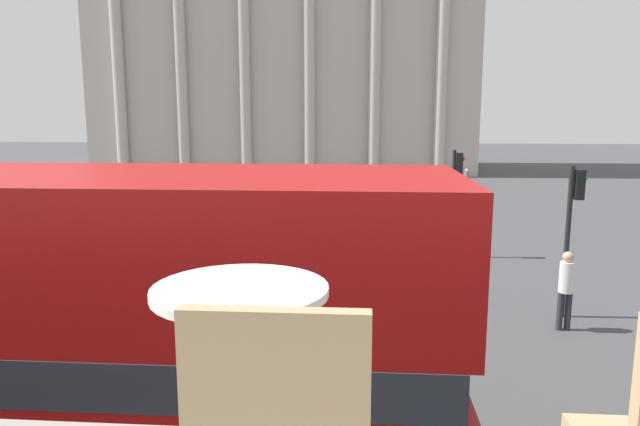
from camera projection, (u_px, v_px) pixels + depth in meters
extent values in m
cylinder|color=#2D2D30|center=(243.00, 389.00, 1.98)|extent=(0.07, 0.07, 0.68)
cylinder|color=silver|center=(240.00, 291.00, 1.92)|extent=(0.60, 0.60, 0.03)
cube|color=tan|center=(275.00, 405.00, 1.19)|extent=(0.40, 0.04, 0.42)
cube|color=#BCB2A8|center=(288.00, 35.00, 51.08)|extent=(32.01, 13.24, 23.86)
cylinder|color=#BCB2A8|center=(117.00, 48.00, 45.36)|extent=(0.90, 0.90, 20.28)
cylinder|color=#BCB2A8|center=(180.00, 47.00, 44.99)|extent=(0.90, 0.90, 20.28)
cylinder|color=#BCB2A8|center=(244.00, 47.00, 44.62)|extent=(0.90, 0.90, 20.28)
cylinder|color=#BCB2A8|center=(309.00, 46.00, 44.24)|extent=(0.90, 0.90, 20.28)
cylinder|color=#BCB2A8|center=(375.00, 46.00, 43.87)|extent=(0.90, 0.90, 20.28)
cylinder|color=#BCB2A8|center=(442.00, 45.00, 43.50)|extent=(0.90, 0.90, 20.28)
cylinder|color=black|center=(567.00, 243.00, 13.51)|extent=(0.12, 0.12, 3.67)
cube|color=black|center=(579.00, 185.00, 13.26)|extent=(0.20, 0.24, 0.70)
sphere|color=green|center=(585.00, 178.00, 13.23)|extent=(0.14, 0.14, 0.14)
cylinder|color=black|center=(452.00, 204.00, 19.33)|extent=(0.12, 0.12, 3.68)
cube|color=black|center=(459.00, 163.00, 19.08)|extent=(0.20, 0.24, 0.70)
sphere|color=red|center=(463.00, 159.00, 19.05)|extent=(0.14, 0.14, 0.14)
cylinder|color=#282B33|center=(188.00, 194.00, 32.52)|extent=(0.14, 0.14, 0.81)
cylinder|color=#282B33|center=(191.00, 194.00, 32.50)|extent=(0.14, 0.14, 0.81)
cylinder|color=#284799|center=(189.00, 181.00, 32.39)|extent=(0.32, 0.32, 0.64)
sphere|color=tan|center=(189.00, 174.00, 32.31)|extent=(0.22, 0.22, 0.22)
cylinder|color=#282B33|center=(560.00, 311.00, 12.89)|extent=(0.14, 0.14, 0.88)
cylinder|color=#282B33|center=(568.00, 311.00, 12.88)|extent=(0.14, 0.14, 0.88)
cylinder|color=silver|center=(567.00, 277.00, 12.75)|extent=(0.32, 0.32, 0.70)
sphere|color=tan|center=(568.00, 257.00, 12.67)|extent=(0.24, 0.24, 0.24)
cylinder|color=#282B33|center=(464.00, 192.00, 33.20)|extent=(0.14, 0.14, 0.86)
cylinder|color=#282B33|center=(467.00, 192.00, 33.19)|extent=(0.14, 0.14, 0.86)
cylinder|color=slate|center=(466.00, 179.00, 33.06)|extent=(0.32, 0.32, 0.68)
sphere|color=tan|center=(467.00, 171.00, 32.99)|extent=(0.23, 0.23, 0.23)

